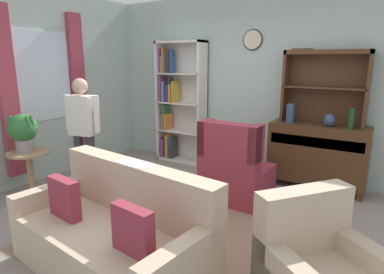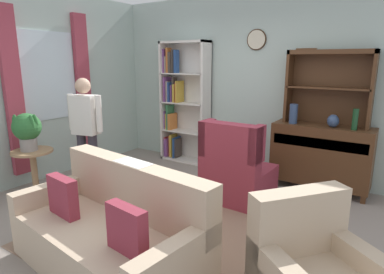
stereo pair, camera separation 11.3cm
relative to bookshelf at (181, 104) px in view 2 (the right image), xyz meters
name	(u,v)px [view 2 (the right image)]	position (x,y,z in m)	size (l,w,h in m)	color
ground_plane	(175,221)	(1.28, -1.94, -1.04)	(5.40, 4.60, 0.02)	gray
wall_back	(254,85)	(1.29, 0.19, 0.38)	(5.00, 0.09, 2.80)	#ADC1B7
wall_left	(37,87)	(-1.24, -1.91, 0.37)	(0.16, 4.20, 2.80)	#ADC1B7
area_rug	(174,236)	(1.48, -2.24, -1.03)	(2.60, 2.18, 0.01)	#846651
bookshelf	(181,104)	(0.00, 0.00, 0.00)	(0.90, 0.30, 2.10)	silver
sideboard	(320,154)	(2.42, -0.08, -0.52)	(1.30, 0.45, 0.92)	#4C2D19
sideboard_hutch	(329,77)	(2.42, 0.03, 0.53)	(1.10, 0.26, 1.00)	#4C2D19
vase_tall	(293,114)	(2.03, -0.16, 0.03)	(0.11, 0.11, 0.27)	#33476B
vase_round	(333,121)	(2.55, -0.15, -0.02)	(0.15, 0.15, 0.17)	#33476B
bottle_wine	(355,119)	(2.81, -0.17, 0.03)	(0.07, 0.07, 0.27)	#194223
couch_floral	(111,235)	(1.34, -2.95, -0.72)	(1.89, 1.06, 0.90)	#C6AD8E
wingback_chair	(236,172)	(1.61, -1.05, -0.65)	(0.80, 0.82, 1.05)	maroon
plant_stand	(34,168)	(-0.70, -2.41, -0.64)	(0.52, 0.52, 0.63)	#A87F56
potted_plant_large	(27,129)	(-0.72, -2.43, -0.11)	(0.36, 0.36, 0.50)	gray
person_reading	(86,128)	(-0.20, -1.91, -0.12)	(0.52, 0.27, 1.56)	#38333D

